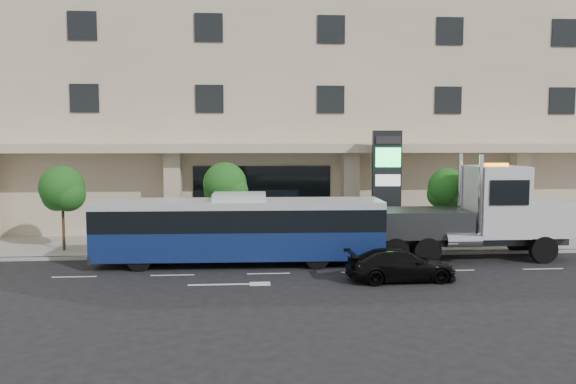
% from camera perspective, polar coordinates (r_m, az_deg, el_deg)
% --- Properties ---
extents(ground, '(120.00, 120.00, 0.00)m').
position_cam_1_polar(ground, '(25.34, -2.12, -7.51)').
color(ground, black).
rests_on(ground, ground).
extents(sidewalk, '(120.00, 6.00, 0.15)m').
position_cam_1_polar(sidewalk, '(30.22, -2.46, -5.31)').
color(sidewalk, gray).
rests_on(sidewalk, ground).
extents(curb, '(120.00, 0.30, 0.15)m').
position_cam_1_polar(curb, '(27.28, -2.27, -6.44)').
color(curb, gray).
rests_on(curb, ground).
extents(convention_center, '(60.00, 17.60, 20.00)m').
position_cam_1_polar(convention_center, '(40.40, -2.96, 11.39)').
color(convention_center, tan).
rests_on(convention_center, ground).
extents(tree_left, '(2.27, 2.20, 4.22)m').
position_cam_1_polar(tree_left, '(29.83, -21.92, 0.08)').
color(tree_left, '#422B19').
rests_on(tree_left, sidewalk).
extents(tree_mid, '(2.28, 2.20, 4.38)m').
position_cam_1_polar(tree_mid, '(28.42, -6.38, 0.48)').
color(tree_mid, '#422B19').
rests_on(tree_mid, sidewalk).
extents(tree_right, '(2.10, 2.00, 4.04)m').
position_cam_1_polar(tree_right, '(30.26, 15.94, 0.17)').
color(tree_right, '#422B19').
rests_on(tree_right, sidewalk).
extents(city_bus, '(12.87, 2.97, 3.25)m').
position_cam_1_polar(city_bus, '(25.43, -4.95, -3.69)').
color(city_bus, black).
rests_on(city_bus, ground).
extents(tow_truck, '(10.90, 2.84, 4.97)m').
position_cam_1_polar(tow_truck, '(27.98, 18.45, -2.32)').
color(tow_truck, '#2D3033').
rests_on(tow_truck, ground).
extents(black_sedan, '(4.45, 1.98, 1.27)m').
position_cam_1_polar(black_sedan, '(23.03, 11.39, -7.27)').
color(black_sedan, black).
rests_on(black_sedan, ground).
extents(signage_pylon, '(1.53, 0.67, 5.99)m').
position_cam_1_polar(signage_pylon, '(30.00, 9.97, 0.54)').
color(signage_pylon, black).
rests_on(signage_pylon, sidewalk).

